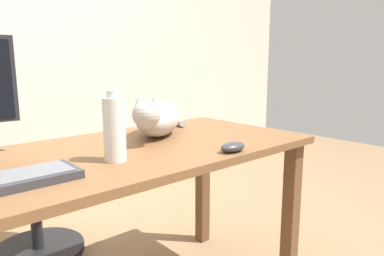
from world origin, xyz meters
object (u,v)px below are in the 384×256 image
at_px(office_chair, 22,183).
at_px(cat, 157,118).
at_px(water_bottle, 114,129).
at_px(computer_mouse, 233,147).

distance_m(office_chair, cat, 0.88).
bearing_deg(water_bottle, cat, 33.51).
relative_size(office_chair, cat, 1.99).
xyz_separation_m(computer_mouse, water_bottle, (-0.38, 0.18, 0.09)).
relative_size(cat, water_bottle, 2.06).
height_order(cat, water_bottle, water_bottle).
distance_m(office_chair, computer_mouse, 1.21).
height_order(office_chair, computer_mouse, office_chair).
distance_m(computer_mouse, water_bottle, 0.43).
relative_size(office_chair, water_bottle, 4.09).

